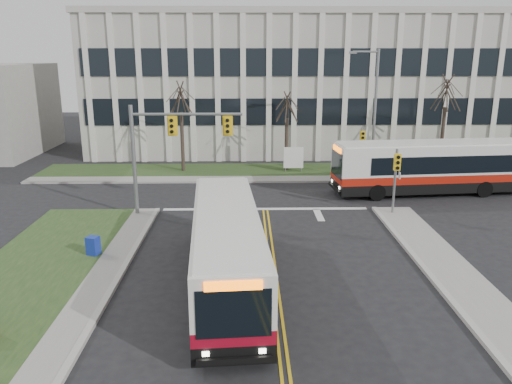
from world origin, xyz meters
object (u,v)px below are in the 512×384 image
object	(u,v)px
directory_sign	(293,158)
streetlight	(373,106)
bus_cross	(430,169)
newspaper_box_blue	(93,247)
bus_main	(227,251)

from	to	relation	value
directory_sign	streetlight	bearing A→B (deg)	-13.23
bus_cross	newspaper_box_blue	bearing A→B (deg)	-66.84
streetlight	bus_cross	bearing A→B (deg)	-59.37
bus_cross	newspaper_box_blue	size ratio (longest dim) A/B	13.15
streetlight	newspaper_box_blue	bearing A→B (deg)	-136.83
streetlight	bus_cross	world-z (taller)	streetlight
newspaper_box_blue	streetlight	bearing A→B (deg)	62.39
bus_cross	newspaper_box_blue	world-z (taller)	bus_cross
directory_sign	bus_cross	bearing A→B (deg)	-35.93
streetlight	newspaper_box_blue	distance (m)	22.47
directory_sign	bus_main	world-z (taller)	bus_main
newspaper_box_blue	bus_main	bearing A→B (deg)	-7.72
streetlight	directory_sign	bearing A→B (deg)	166.77
bus_main	bus_cross	bearing A→B (deg)	42.31
streetlight	directory_sign	size ratio (longest dim) A/B	4.60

